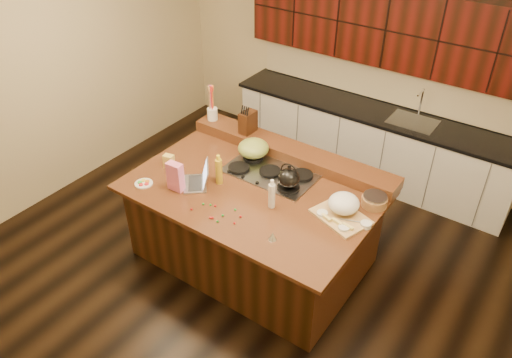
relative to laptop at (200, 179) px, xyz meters
The scene contains 32 objects.
room 0.65m from the laptop, 27.76° to the left, with size 5.52×5.02×2.72m.
island 0.74m from the laptop, 27.76° to the left, with size 2.40×1.60×0.92m.
back_ledge 1.06m from the laptop, 63.69° to the left, with size 2.40×0.30×0.12m, color black.
cooktop 0.72m from the laptop, 49.42° to the left, with size 0.92×0.52×0.05m.
back_counter 2.59m from the laptop, 72.73° to the left, with size 3.70×0.66×2.40m.
kettle 0.88m from the laptop, 28.46° to the left, with size 0.21×0.21×0.19m, color black.
green_bowl 0.70m from the laptop, 76.06° to the left, with size 0.33×0.33×0.18m, color olive.
laptop is the anchor object (origin of this frame).
oil_bottle 0.21m from the laptop, 42.47° to the left, with size 0.07×0.07×0.27m, color gold.
vinegar_bottle 0.79m from the laptop, ahead, with size 0.06×0.06×0.25m, color silver.
wooden_tray 1.42m from the laptop, 15.82° to the left, with size 0.58×0.50×0.20m.
ramekin_a 1.26m from the laptop, 11.71° to the left, with size 0.10×0.10×0.04m, color white.
ramekin_b 1.65m from the laptop, 12.09° to the left, with size 0.10×0.10×0.04m, color white.
ramekin_c 1.49m from the laptop, ahead, with size 0.10×0.10×0.04m, color white.
strainer_bowl 1.69m from the laptop, 23.60° to the left, with size 0.24×0.24×0.09m, color #996B3F.
kitchen_timer 1.06m from the laptop, 14.25° to the right, with size 0.08×0.08×0.07m, color silver.
pink_bag 0.25m from the laptop, 124.80° to the right, with size 0.16×0.08×0.29m, color #DF698B.
candy_plate 0.56m from the laptop, 145.05° to the right, with size 0.18×0.18×0.01m, color white.
package_box 0.46m from the laptop, behind, with size 0.10×0.07×0.15m, color #DEBD4E.
utensil_crock 1.13m from the laptop, 122.47° to the left, with size 0.12×0.12×0.14m, color white.
knife_block 0.97m from the laptop, 95.77° to the left, with size 0.12×0.20×0.24m, color black.
gumdrop_0 0.41m from the laptop, 60.72° to the right, with size 0.02×0.02×0.02m, color red.
gumdrop_1 0.55m from the laptop, 14.06° to the right, with size 0.02×0.02×0.02m, color #198C26.
gumdrop_2 0.40m from the laptop, 29.23° to the right, with size 0.02×0.02×0.02m, color red.
gumdrop_3 0.62m from the laptop, 35.26° to the right, with size 0.02×0.02×0.02m, color #198C26.
gumdrop_4 0.56m from the laptop, 38.24° to the right, with size 0.02×0.02×0.02m, color red.
gumdrop_5 0.56m from the laptop, 28.30° to the right, with size 0.02×0.02×0.02m, color #198C26.
gumdrop_6 0.66m from the laptop, 16.18° to the right, with size 0.02×0.02×0.02m, color red.
gumdrop_7 0.37m from the laptop, 34.65° to the right, with size 0.02×0.02×0.02m, color #198C26.
gumdrop_8 0.55m from the laptop, 40.17° to the right, with size 0.02×0.02×0.02m, color red.
gumdrop_9 0.34m from the laptop, 44.78° to the right, with size 0.02×0.02×0.02m, color #198C26.
gumdrop_10 0.71m from the laptop, 24.18° to the right, with size 0.02×0.02×0.02m, color red.
Camera 1 is at (2.29, -3.21, 3.80)m, focal length 35.00 mm.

